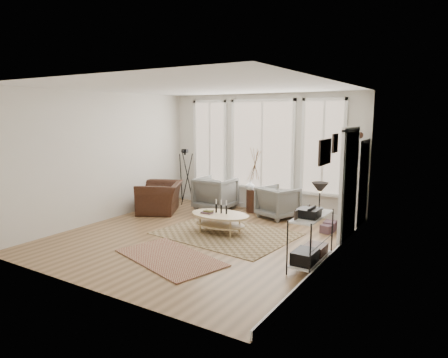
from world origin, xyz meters
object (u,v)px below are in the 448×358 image
Objects in this scene: coffee_table at (220,218)px; accent_chair at (160,197)px; bookcase at (356,184)px; low_shelf at (311,235)px; side_table at (254,181)px; armchair_left at (216,193)px; armchair_right at (278,202)px.

accent_chair is (-2.20, 0.72, 0.06)m from coffee_table.
coffee_table is (-2.25, -1.77, -0.64)m from bookcase.
low_shelf reaches higher than coffee_table.
side_table reaches higher than accent_chair.
armchair_left is (-3.43, -0.10, -0.54)m from bookcase.
armchair_right is (0.51, 1.75, 0.06)m from coffee_table.
coffee_table is 1.60× the size of armchair_right.
armchair_left is at bearing -163.30° from side_table.
low_shelf reaches higher than accent_chair.
bookcase is at bearing -179.08° from armchair_left.
bookcase is 2.56m from low_shelf.
bookcase reaches higher than coffee_table.
armchair_left reaches higher than coffee_table.
coffee_table is at bearing 124.50° from armchair_left.
bookcase is at bearing -4.28° from side_table.
side_table is (-2.48, 0.19, -0.18)m from bookcase.
armchair_right is 0.86m from side_table.
armchair_right is at bearing 124.05° from low_shelf.
accent_chair is at bearing 42.15° from armchair_left.
accent_chair is at bearing -166.75° from bookcase.
low_shelf is at bearing 143.62° from armchair_left.
side_table reaches higher than armchair_right.
bookcase is at bearing 74.72° from accent_chair.
bookcase is 1.84m from armchair_right.
bookcase reaches higher than armchair_left.
bookcase reaches higher than armchair_right.
coffee_table is 1.82m from armchair_right.
bookcase is 2.94m from coffee_table.
accent_chair reaches higher than armchair_right.
accent_chair is (-2.71, -1.03, 0.00)m from armchair_right.
side_table is (-2.43, 2.71, 0.26)m from low_shelf.
bookcase is at bearing -159.13° from armchair_right.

